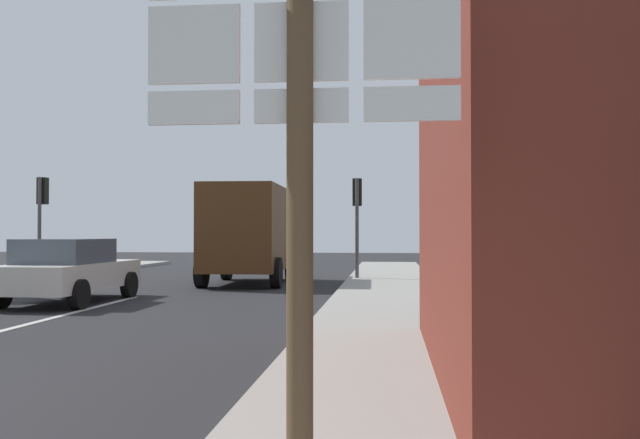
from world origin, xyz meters
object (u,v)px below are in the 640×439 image
sedan_far (69,270)px  traffic_light_far_right (357,205)px  delivery_truck (248,231)px  traffic_light_far_left (42,204)px  route_sign_post (300,157)px

sedan_far → traffic_light_far_right: 9.89m
delivery_truck → traffic_light_far_left: bearing=173.6°
route_sign_post → traffic_light_far_left: 21.38m
route_sign_post → traffic_light_far_left: bearing=121.3°
traffic_light_far_left → sedan_far: bearing=-57.9°
route_sign_post → traffic_light_far_right: size_ratio=0.94×
route_sign_post → traffic_light_far_left: (-11.11, 18.26, 0.56)m
traffic_light_far_left → delivery_truck: bearing=-6.4°
traffic_light_far_right → delivery_truck: bearing=-157.0°
delivery_truck → traffic_light_far_right: (3.35, 1.42, 0.86)m
sedan_far → route_sign_post: (6.83, -11.45, 1.24)m
sedan_far → traffic_light_far_left: (-4.27, 6.82, 1.81)m
traffic_light_far_left → route_sign_post: bearing=-58.7°
traffic_light_far_right → traffic_light_far_left: bearing=-176.7°
sedan_far → delivery_truck: (2.93, 6.01, 0.89)m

